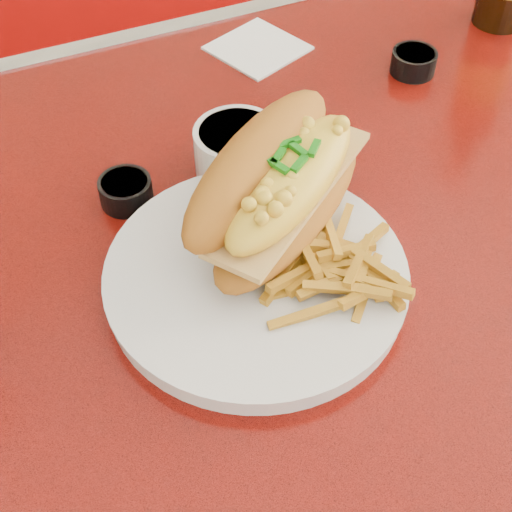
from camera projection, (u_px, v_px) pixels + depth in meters
name	position (u px, v px, depth m)	size (l,w,h in m)	color
ground	(345.00, 485.00, 1.34)	(8.00, 8.00, 0.00)	silver
diner_table	(391.00, 277.00, 0.89)	(1.23, 0.83, 0.77)	#BA160B
booth_bench_far	(183.00, 120.00, 1.62)	(1.20, 0.51, 0.90)	#940C09
dinner_plate	(256.00, 277.00, 0.66)	(0.36, 0.36, 0.02)	silver
mac_hoagie	(279.00, 184.00, 0.67)	(0.27, 0.24, 0.11)	#AC651B
fries_pile	(333.00, 265.00, 0.64)	(0.11, 0.10, 0.03)	gold
fork	(298.00, 228.00, 0.69)	(0.08, 0.15, 0.00)	silver
gravy_ramekin	(237.00, 149.00, 0.76)	(0.10, 0.10, 0.05)	silver
sauce_cup_left	(126.00, 190.00, 0.73)	(0.06, 0.06, 0.03)	black
sauce_cup_right	(414.00, 61.00, 0.89)	(0.07, 0.07, 0.03)	black
paper_napkin	(258.00, 48.00, 0.93)	(0.11, 0.11, 0.00)	white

